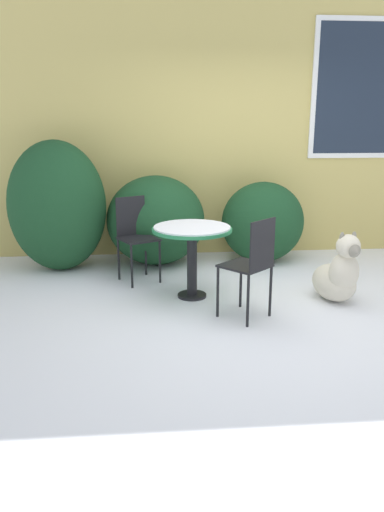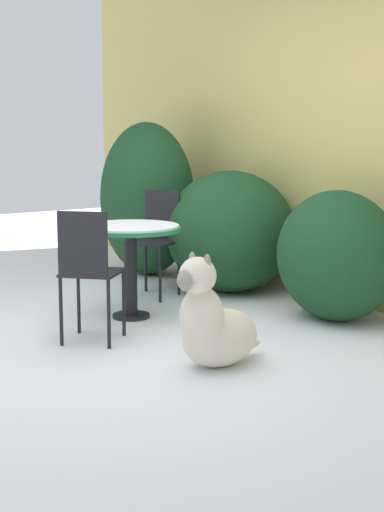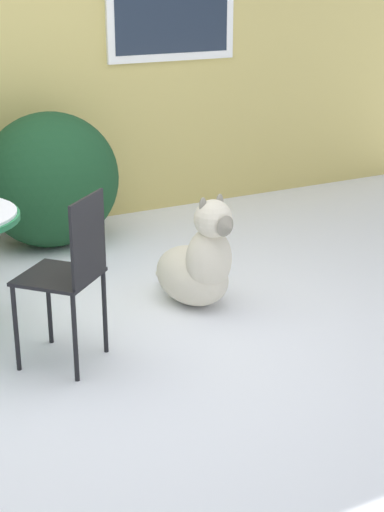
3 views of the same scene
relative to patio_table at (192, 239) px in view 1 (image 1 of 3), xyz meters
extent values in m
plane|color=white|center=(0.67, -0.51, -0.58)|extent=(16.00, 16.00, 0.00)
cube|color=tan|center=(0.67, 1.69, 0.97)|extent=(8.00, 0.06, 3.10)
cube|color=white|center=(2.15, 1.64, 1.45)|extent=(1.10, 0.04, 1.65)
cube|color=#1E2838|center=(2.15, 1.63, 1.45)|extent=(0.98, 0.01, 1.53)
ellipsoid|color=#194223|center=(-1.43, 1.05, 0.16)|extent=(1.09, 0.83, 1.47)
ellipsoid|color=#194223|center=(-0.33, 1.21, -0.05)|extent=(1.15, 1.09, 1.05)
ellipsoid|color=#194223|center=(0.95, 1.20, -0.10)|extent=(0.99, 0.79, 0.97)
cylinder|color=black|center=(0.00, 0.00, -0.57)|extent=(0.28, 0.28, 0.03)
cylinder|color=black|center=(0.00, 0.00, -0.24)|extent=(0.10, 0.10, 0.63)
cylinder|color=#237A47|center=(0.00, 0.00, 0.09)|extent=(0.76, 0.76, 0.03)
cylinder|color=white|center=(0.00, 0.00, 0.12)|extent=(0.73, 0.73, 0.02)
cube|color=black|center=(-0.52, 0.53, -0.11)|extent=(0.49, 0.49, 0.02)
cube|color=black|center=(-0.60, 0.68, 0.10)|extent=(0.30, 0.17, 0.42)
cylinder|color=black|center=(-0.59, 0.31, -0.35)|extent=(0.02, 0.02, 0.46)
cylinder|color=black|center=(-0.30, 0.46, -0.35)|extent=(0.02, 0.02, 0.46)
cylinder|color=black|center=(-0.74, 0.60, -0.35)|extent=(0.02, 0.02, 0.46)
cylinder|color=black|center=(-0.45, 0.75, -0.35)|extent=(0.02, 0.02, 0.46)
cube|color=black|center=(0.41, -0.54, -0.11)|extent=(0.51, 0.51, 0.02)
cube|color=black|center=(0.53, -0.67, 0.10)|extent=(0.26, 0.23, 0.42)
cylinder|color=black|center=(0.42, -0.31, -0.35)|extent=(0.02, 0.02, 0.46)
cylinder|color=black|center=(0.18, -0.53, -0.35)|extent=(0.02, 0.02, 0.46)
cylinder|color=black|center=(0.64, -0.55, -0.35)|extent=(0.02, 0.02, 0.46)
cylinder|color=black|center=(0.40, -0.77, -0.35)|extent=(0.02, 0.02, 0.46)
ellipsoid|color=beige|center=(1.35, -0.19, -0.41)|extent=(0.44, 0.58, 0.35)
ellipsoid|color=beige|center=(1.37, -0.35, -0.26)|extent=(0.32, 0.29, 0.38)
sphere|color=beige|center=(1.38, -0.38, 0.00)|extent=(0.22, 0.22, 0.22)
cone|color=gray|center=(1.40, -0.52, -0.02)|extent=(0.13, 0.08, 0.12)
ellipsoid|color=gray|center=(1.32, -0.38, 0.08)|extent=(0.05, 0.04, 0.10)
ellipsoid|color=gray|center=(1.44, -0.36, 0.08)|extent=(0.05, 0.04, 0.10)
ellipsoid|color=beige|center=(1.31, 0.05, -0.50)|extent=(0.11, 0.26, 0.07)
camera|label=1|loc=(-0.39, -4.59, 1.10)|focal=35.00mm
camera|label=2|loc=(4.95, -2.98, 0.84)|focal=55.00mm
camera|label=3|loc=(-0.70, -4.03, 1.32)|focal=55.00mm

